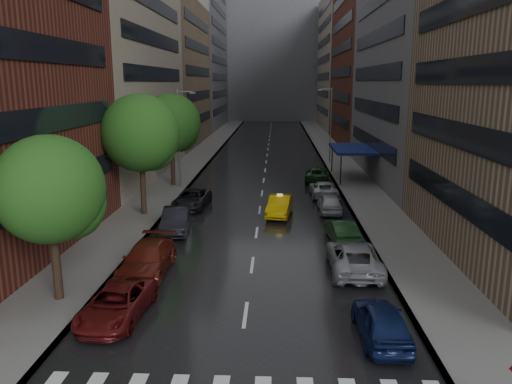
% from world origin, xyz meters
% --- Properties ---
extents(ground, '(220.00, 220.00, 0.00)m').
position_xyz_m(ground, '(0.00, 0.00, 0.00)').
color(ground, gray).
rests_on(ground, ground).
extents(road, '(14.00, 140.00, 0.01)m').
position_xyz_m(road, '(0.00, 50.00, 0.01)').
color(road, black).
rests_on(road, ground).
extents(sidewalk_left, '(4.00, 140.00, 0.15)m').
position_xyz_m(sidewalk_left, '(-9.00, 50.00, 0.07)').
color(sidewalk_left, gray).
rests_on(sidewalk_left, ground).
extents(sidewalk_right, '(4.00, 140.00, 0.15)m').
position_xyz_m(sidewalk_right, '(9.00, 50.00, 0.07)').
color(sidewalk_right, gray).
rests_on(sidewalk_right, ground).
extents(buildings_left, '(8.00, 108.00, 38.00)m').
position_xyz_m(buildings_left, '(-15.00, 58.79, 15.99)').
color(buildings_left, maroon).
rests_on(buildings_left, ground).
extents(buildings_right, '(8.05, 109.10, 36.00)m').
position_xyz_m(buildings_right, '(15.00, 56.70, 15.03)').
color(buildings_right, '#937A5B').
rests_on(buildings_right, ground).
extents(building_far, '(40.00, 14.00, 32.00)m').
position_xyz_m(building_far, '(0.00, 118.00, 16.00)').
color(building_far, slate).
rests_on(building_far, ground).
extents(tree_near, '(4.80, 4.80, 7.64)m').
position_xyz_m(tree_near, '(-8.60, 5.01, 5.23)').
color(tree_near, '#382619').
rests_on(tree_near, ground).
extents(tree_mid, '(5.66, 5.66, 9.03)m').
position_xyz_m(tree_mid, '(-8.60, 19.97, 6.18)').
color(tree_mid, '#382619').
rests_on(tree_mid, ground).
extents(tree_far, '(5.52, 5.52, 8.80)m').
position_xyz_m(tree_far, '(-8.60, 30.72, 6.02)').
color(tree_far, '#382619').
rests_on(tree_far, ground).
extents(taxi, '(2.17, 4.69, 1.49)m').
position_xyz_m(taxi, '(1.55, 20.47, 0.74)').
color(taxi, yellow).
rests_on(taxi, ground).
extents(parked_cars_left, '(2.75, 24.25, 1.60)m').
position_xyz_m(parked_cars_left, '(-5.40, 12.50, 0.75)').
color(parked_cars_left, '#591111').
rests_on(parked_cars_left, ground).
extents(parked_cars_right, '(2.77, 36.70, 1.57)m').
position_xyz_m(parked_cars_right, '(5.40, 18.11, 0.73)').
color(parked_cars_right, '#0E1A44').
rests_on(parked_cars_right, ground).
extents(street_lamp_left, '(1.74, 0.22, 9.00)m').
position_xyz_m(street_lamp_left, '(-7.72, 30.00, 4.89)').
color(street_lamp_left, gray).
rests_on(street_lamp_left, sidewalk_left).
extents(street_lamp_right, '(1.74, 0.22, 9.00)m').
position_xyz_m(street_lamp_right, '(7.72, 45.00, 4.89)').
color(street_lamp_right, gray).
rests_on(street_lamp_right, sidewalk_right).
extents(awning, '(4.00, 8.00, 3.12)m').
position_xyz_m(awning, '(8.98, 35.00, 3.13)').
color(awning, navy).
rests_on(awning, sidewalk_right).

